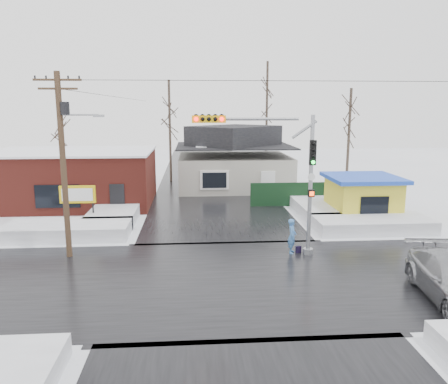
{
  "coord_description": "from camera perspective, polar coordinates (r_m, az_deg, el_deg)",
  "views": [
    {
      "loc": [
        -1.78,
        -17.83,
        7.33
      ],
      "look_at": [
        -0.17,
        4.47,
        3.0
      ],
      "focal_mm": 35.0,
      "sensor_mm": 36.0,
      "label": 1
    }
  ],
  "objects": [
    {
      "name": "fence",
      "position": [
        33.51,
        10.27,
        -0.28
      ],
      "size": [
        8.0,
        0.12,
        1.8
      ],
      "primitive_type": "cube",
      "color": "black",
      "rests_on": "ground"
    },
    {
      "name": "snowbank_nside_e",
      "position": [
        31.86,
        11.99,
        -1.85
      ],
      "size": [
        3.0,
        8.0,
        0.8
      ],
      "primitive_type": "cube",
      "color": "white",
      "rests_on": "ground"
    },
    {
      "name": "tree_far_mid",
      "position": [
        46.54,
        5.67,
        13.64
      ],
      "size": [
        3.0,
        3.0,
        12.0
      ],
      "color": "#332821",
      "rests_on": "ground"
    },
    {
      "name": "utility_pole",
      "position": [
        22.31,
        -20.16,
        4.59
      ],
      "size": [
        3.15,
        0.44,
        9.0
      ],
      "color": "#382619",
      "rests_on": "ground"
    },
    {
      "name": "road_ew",
      "position": [
        19.35,
        1.5,
        -11.27
      ],
      "size": [
        120.0,
        10.0,
        0.02
      ],
      "primitive_type": "cube",
      "color": "black",
      "rests_on": "ground"
    },
    {
      "name": "marquee_sign",
      "position": [
        28.77,
        -18.57,
        -0.45
      ],
      "size": [
        2.2,
        0.21,
        2.55
      ],
      "color": "black",
      "rests_on": "ground"
    },
    {
      "name": "tree_far_west",
      "position": [
        43.59,
        -20.67,
        9.0
      ],
      "size": [
        3.0,
        3.0,
        8.0
      ],
      "color": "#332821",
      "rests_on": "ground"
    },
    {
      "name": "road_ns",
      "position": [
        19.35,
        1.5,
        -11.27
      ],
      "size": [
        10.0,
        120.0,
        0.02
      ],
      "primitive_type": "cube",
      "color": "black",
      "rests_on": "ground"
    },
    {
      "name": "ground",
      "position": [
        19.36,
        1.5,
        -11.29
      ],
      "size": [
        120.0,
        120.0,
        0.0
      ],
      "primitive_type": "plane",
      "color": "white",
      "rests_on": "ground"
    },
    {
      "name": "kiosk",
      "position": [
        30.59,
        17.61,
        -0.62
      ],
      "size": [
        4.6,
        4.6,
        2.88
      ],
      "color": "yellow",
      "rests_on": "ground"
    },
    {
      "name": "house",
      "position": [
        40.28,
        1.3,
        4.24
      ],
      "size": [
        10.4,
        8.4,
        5.76
      ],
      "color": "#B0AD9F",
      "rests_on": "ground"
    },
    {
      "name": "tree_far_left",
      "position": [
        43.89,
        -7.17,
        11.69
      ],
      "size": [
        3.0,
        3.0,
        10.0
      ],
      "color": "#332821",
      "rests_on": "ground"
    },
    {
      "name": "snowbank_ne",
      "position": [
        27.94,
        18.77,
        -4.0
      ],
      "size": [
        7.0,
        3.0,
        0.8
      ],
      "primitive_type": "cube",
      "color": "white",
      "rests_on": "ground"
    },
    {
      "name": "traffic_signal",
      "position": [
        21.4,
        7.29,
        3.38
      ],
      "size": [
        6.05,
        0.68,
        7.0
      ],
      "color": "gray",
      "rests_on": "ground"
    },
    {
      "name": "shopping_bag",
      "position": [
        22.84,
        9.69,
        -7.46
      ],
      "size": [
        0.3,
        0.18,
        0.35
      ],
      "primitive_type": "cube",
      "rotation": [
        0.0,
        0.0,
        0.24
      ],
      "color": "black",
      "rests_on": "ground"
    },
    {
      "name": "brick_building",
      "position": [
        35.45,
        -19.15,
        1.83
      ],
      "size": [
        12.2,
        8.2,
        4.12
      ],
      "color": "maroon",
      "rests_on": "ground"
    },
    {
      "name": "tree_far_right",
      "position": [
        40.26,
        16.16,
        10.29
      ],
      "size": [
        3.0,
        3.0,
        9.0
      ],
      "color": "#332821",
      "rests_on": "ground"
    },
    {
      "name": "snowbank_nw",
      "position": [
        26.77,
        -19.68,
        -4.7
      ],
      "size": [
        7.0,
        3.0,
        0.8
      ],
      "primitive_type": "cube",
      "color": "white",
      "rests_on": "ground"
    },
    {
      "name": "snowbank_nside_w",
      "position": [
        31.06,
        -13.7,
        -2.25
      ],
      "size": [
        3.0,
        8.0,
        0.8
      ],
      "primitive_type": "cube",
      "color": "white",
      "rests_on": "ground"
    },
    {
      "name": "pedestrian",
      "position": [
        22.57,
        8.87,
        -5.75
      ],
      "size": [
        0.61,
        0.75,
        1.79
      ],
      "primitive_type": "imported",
      "rotation": [
        0.0,
        0.0,
        1.24
      ],
      "color": "#4379BD",
      "rests_on": "ground"
    }
  ]
}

